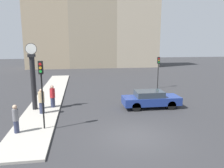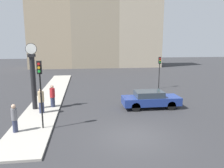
{
  "view_description": "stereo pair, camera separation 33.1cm",
  "coord_description": "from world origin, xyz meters",
  "px_view_note": "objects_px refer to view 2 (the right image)",
  "views": [
    {
      "loc": [
        -3.01,
        -11.21,
        5.27
      ],
      "look_at": [
        -0.31,
        6.93,
        1.7
      ],
      "focal_mm": 35.0,
      "sensor_mm": 36.0,
      "label": 1
    },
    {
      "loc": [
        -2.68,
        -11.25,
        5.27
      ],
      "look_at": [
        -0.31,
        6.93,
        1.7
      ],
      "focal_mm": 35.0,
      "sensor_mm": 36.0,
      "label": 2
    }
  ],
  "objects_px": {
    "sedan_car": "(150,99)",
    "pedestrian_tan_coat": "(41,101)",
    "traffic_light_far": "(159,66)",
    "traffic_light_near": "(40,81)",
    "street_clock": "(33,78)",
    "pedestrian_red_top": "(52,96)",
    "pedestrian_grey_jacket": "(14,118)"
  },
  "relations": [
    {
      "from": "traffic_light_near",
      "to": "street_clock",
      "type": "distance_m",
      "value": 4.29
    },
    {
      "from": "sedan_car",
      "to": "street_clock",
      "type": "relative_size",
      "value": 0.91
    },
    {
      "from": "sedan_car",
      "to": "pedestrian_tan_coat",
      "type": "height_order",
      "value": "pedestrian_tan_coat"
    },
    {
      "from": "traffic_light_far",
      "to": "pedestrian_tan_coat",
      "type": "height_order",
      "value": "traffic_light_far"
    },
    {
      "from": "sedan_car",
      "to": "pedestrian_red_top",
      "type": "bearing_deg",
      "value": 173.34
    },
    {
      "from": "traffic_light_far",
      "to": "pedestrian_grey_jacket",
      "type": "relative_size",
      "value": 2.16
    },
    {
      "from": "sedan_car",
      "to": "traffic_light_far",
      "type": "distance_m",
      "value": 8.01
    },
    {
      "from": "traffic_light_near",
      "to": "street_clock",
      "type": "xyz_separation_m",
      "value": [
        -1.29,
        4.06,
        -0.49
      ]
    },
    {
      "from": "sedan_car",
      "to": "traffic_light_far",
      "type": "relative_size",
      "value": 1.28
    },
    {
      "from": "traffic_light_far",
      "to": "street_clock",
      "type": "distance_m",
      "value": 13.93
    },
    {
      "from": "traffic_light_far",
      "to": "pedestrian_red_top",
      "type": "bearing_deg",
      "value": -150.57
    },
    {
      "from": "sedan_car",
      "to": "traffic_light_far",
      "type": "height_order",
      "value": "traffic_light_far"
    },
    {
      "from": "street_clock",
      "to": "pedestrian_red_top",
      "type": "distance_m",
      "value": 2.04
    },
    {
      "from": "pedestrian_grey_jacket",
      "to": "pedestrian_red_top",
      "type": "distance_m",
      "value": 5.05
    },
    {
      "from": "traffic_light_far",
      "to": "pedestrian_tan_coat",
      "type": "bearing_deg",
      "value": -146.63
    },
    {
      "from": "traffic_light_near",
      "to": "pedestrian_red_top",
      "type": "xyz_separation_m",
      "value": [
        0.02,
        4.4,
        -2.02
      ]
    },
    {
      "from": "sedan_car",
      "to": "street_clock",
      "type": "bearing_deg",
      "value": 176.47
    },
    {
      "from": "pedestrian_red_top",
      "to": "pedestrian_tan_coat",
      "type": "height_order",
      "value": "pedestrian_tan_coat"
    },
    {
      "from": "street_clock",
      "to": "pedestrian_tan_coat",
      "type": "height_order",
      "value": "street_clock"
    },
    {
      "from": "pedestrian_tan_coat",
      "to": "traffic_light_far",
      "type": "bearing_deg",
      "value": 33.37
    },
    {
      "from": "sedan_car",
      "to": "traffic_light_far",
      "type": "bearing_deg",
      "value": 65.8
    },
    {
      "from": "street_clock",
      "to": "pedestrian_grey_jacket",
      "type": "height_order",
      "value": "street_clock"
    },
    {
      "from": "traffic_light_near",
      "to": "pedestrian_red_top",
      "type": "distance_m",
      "value": 4.84
    },
    {
      "from": "traffic_light_far",
      "to": "pedestrian_tan_coat",
      "type": "xyz_separation_m",
      "value": [
        -11.6,
        -7.64,
        -1.55
      ]
    },
    {
      "from": "sedan_car",
      "to": "pedestrian_tan_coat",
      "type": "relative_size",
      "value": 2.53
    },
    {
      "from": "traffic_light_far",
      "to": "pedestrian_red_top",
      "type": "distance_m",
      "value": 12.71
    },
    {
      "from": "pedestrian_grey_jacket",
      "to": "pedestrian_tan_coat",
      "type": "xyz_separation_m",
      "value": [
        0.87,
        3.39,
        0.05
      ]
    },
    {
      "from": "traffic_light_far",
      "to": "pedestrian_red_top",
      "type": "height_order",
      "value": "traffic_light_far"
    },
    {
      "from": "traffic_light_far",
      "to": "pedestrian_grey_jacket",
      "type": "height_order",
      "value": "traffic_light_far"
    },
    {
      "from": "pedestrian_red_top",
      "to": "pedestrian_grey_jacket",
      "type": "bearing_deg",
      "value": -107.04
    },
    {
      "from": "traffic_light_far",
      "to": "street_clock",
      "type": "relative_size",
      "value": 0.71
    },
    {
      "from": "traffic_light_near",
      "to": "pedestrian_red_top",
      "type": "relative_size",
      "value": 2.29
    }
  ]
}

